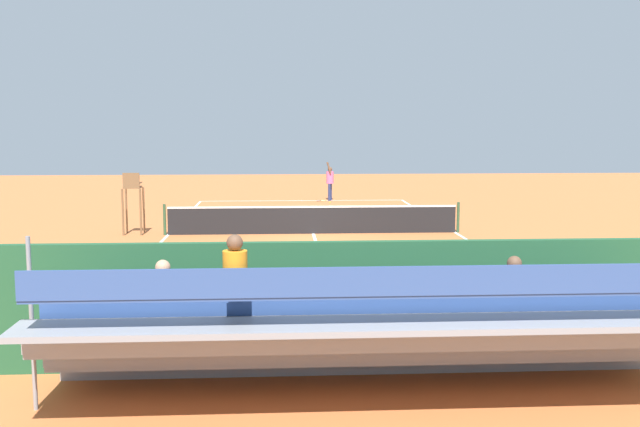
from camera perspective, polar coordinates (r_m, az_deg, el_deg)
ground_plane at (r=25.42m, az=-0.54°, el=-1.58°), size 60.00×60.00×0.00m
court_line_markings at (r=25.46m, az=-0.54°, el=-1.56°), size 10.10×22.20×0.01m
tennis_net at (r=25.35m, az=-0.54°, el=-0.46°), size 10.30×0.10×1.07m
backdrop_wall at (r=11.52m, az=2.99°, el=-7.08°), size 18.00×0.16×2.00m
bleacher_stand at (r=10.25m, az=3.25°, el=-9.39°), size 9.06×2.40×2.48m
umpire_chair at (r=25.93m, az=-14.39°, el=1.29°), size 0.67×0.67×2.14m
courtside_bench at (r=13.10m, az=17.38°, el=-7.66°), size 1.80×0.40×0.93m
equipment_bag at (r=12.65m, az=11.25°, el=-9.77°), size 0.90×0.36×0.36m
tennis_player at (r=36.29m, az=0.78°, el=2.62°), size 0.46×0.56×1.93m
tennis_racket at (r=36.18m, az=0.22°, el=1.01°), size 0.57×0.44×0.03m
tennis_ball_near at (r=35.23m, az=0.78°, el=0.88°), size 0.07×0.07×0.07m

